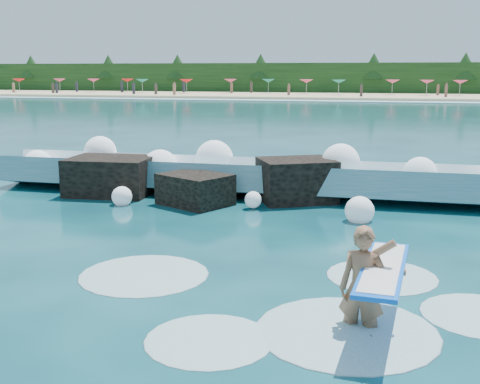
# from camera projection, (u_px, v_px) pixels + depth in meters

# --- Properties ---
(ground) EXTENTS (200.00, 200.00, 0.00)m
(ground) POSITION_uv_depth(u_px,v_px,m) (138.00, 270.00, 11.48)
(ground) COLOR #062B37
(ground) RESTS_ON ground
(beach) EXTENTS (140.00, 20.00, 0.40)m
(beach) POSITION_uv_depth(u_px,v_px,m) (361.00, 96.00, 85.55)
(beach) COLOR tan
(beach) RESTS_ON ground
(wet_band) EXTENTS (140.00, 5.00, 0.08)m
(wet_band) POSITION_uv_depth(u_px,v_px,m) (356.00, 101.00, 75.13)
(wet_band) COLOR silver
(wet_band) RESTS_ON ground
(treeline) EXTENTS (140.00, 4.00, 5.00)m
(treeline) POSITION_uv_depth(u_px,v_px,m) (365.00, 79.00, 94.60)
(treeline) COLOR black
(treeline) RESTS_ON ground
(breaking_wave) EXTENTS (15.89, 2.57, 1.37)m
(breaking_wave) POSITION_uv_depth(u_px,v_px,m) (247.00, 178.00, 18.65)
(breaking_wave) COLOR teal
(breaking_wave) RESTS_ON ground
(rock_cluster) EXTENTS (8.29, 3.47, 1.44)m
(rock_cluster) POSITION_uv_depth(u_px,v_px,m) (191.00, 183.00, 17.84)
(rock_cluster) COLOR black
(rock_cluster) RESTS_ON ground
(surfer_with_board) EXTENTS (1.03, 3.00, 1.87)m
(surfer_with_board) POSITION_uv_depth(u_px,v_px,m) (367.00, 285.00, 8.71)
(surfer_with_board) COLOR brown
(surfer_with_board) RESTS_ON ground
(wave_spray) EXTENTS (15.21, 4.12, 1.74)m
(wave_spray) POSITION_uv_depth(u_px,v_px,m) (250.00, 168.00, 18.31)
(wave_spray) COLOR white
(wave_spray) RESTS_ON ground
(surf_foam) EXTENTS (9.26, 5.31, 0.14)m
(surf_foam) POSITION_uv_depth(u_px,v_px,m) (311.00, 308.00, 9.62)
(surf_foam) COLOR silver
(surf_foam) RESTS_ON ground
(beach_umbrellas) EXTENTS (110.82, 6.63, 0.50)m
(beach_umbrellas) POSITION_uv_depth(u_px,v_px,m) (362.00, 81.00, 86.53)
(beach_umbrellas) COLOR red
(beach_umbrellas) RESTS_ON ground
(beachgoers) EXTENTS (102.12, 13.69, 1.93)m
(beachgoers) POSITION_uv_depth(u_px,v_px,m) (407.00, 91.00, 81.09)
(beachgoers) COLOR #3F332D
(beachgoers) RESTS_ON ground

